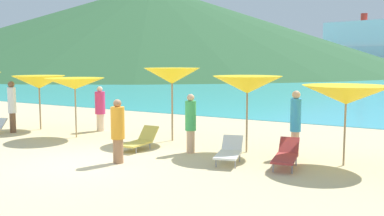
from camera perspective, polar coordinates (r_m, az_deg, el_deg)
ground_plane at (r=20.05m, az=6.76°, el=-1.83°), size 50.00×100.00×0.30m
headland_hill at (r=110.29m, az=-5.30°, el=10.42°), size 125.29×125.29×21.21m
umbrella_1 at (r=17.66m, az=-19.53°, el=3.23°), size 2.11×2.11×2.09m
umbrella_2 at (r=15.44m, az=-15.19°, el=3.11°), size 2.18×2.18×2.07m
umbrella_3 at (r=14.29m, az=-2.65°, el=4.24°), size 2.06×2.06×2.43m
umbrella_4 at (r=12.54m, az=7.31°, el=3.05°), size 2.14×2.14×2.23m
umbrella_5 at (r=11.53m, az=19.66°, el=1.63°), size 2.33×2.33×2.05m
lounge_chair_0 at (r=11.19m, az=12.31°, el=-6.04°), size 0.80×1.67×0.64m
lounge_chair_2 at (r=13.16m, az=-6.87°, el=-4.25°), size 0.61×1.45×0.64m
lounge_chair_4 at (r=11.39m, az=4.94°, el=-5.72°), size 0.92×1.50×0.64m
beachgoer_0 at (r=16.74m, az=-12.02°, el=0.04°), size 0.38×0.38×1.70m
beachgoer_1 at (r=11.40m, az=-9.76°, el=-2.85°), size 0.36×0.36×1.68m
beachgoer_2 at (r=12.35m, az=13.50°, el=-1.68°), size 0.30×0.30×1.85m
beachgoer_3 at (r=17.31m, az=-22.64°, el=0.41°), size 0.29×0.29×1.91m
beachgoer_4 at (r=12.49m, az=-0.18°, el=-1.81°), size 0.32×0.32×1.72m
cruise_ship at (r=190.36m, az=23.88°, el=7.47°), size 65.34×22.38×21.73m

